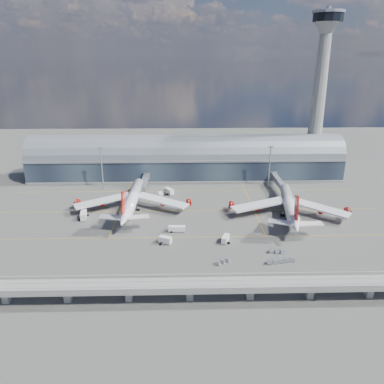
{
  "coord_description": "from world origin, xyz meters",
  "views": [
    {
      "loc": [
        -1.85,
        -159.03,
        76.46
      ],
      "look_at": [
        2.39,
        10.0,
        14.0
      ],
      "focal_mm": 35.0,
      "sensor_mm": 36.0,
      "label": 1
    }
  ],
  "objects_px": {
    "service_truck_0": "(84,215)",
    "service_truck_5": "(169,191)",
    "floodlight_mast_left": "(102,167)",
    "cargo_train_2": "(277,251)",
    "floodlight_mast_right": "(270,166)",
    "service_truck_4": "(161,195)",
    "service_truck_1": "(165,240)",
    "service_truck_3": "(225,239)",
    "service_truck_2": "(177,229)",
    "airliner_right": "(289,205)",
    "cargo_train_0": "(223,262)",
    "cargo_train_1": "(281,261)",
    "control_tower": "(319,96)",
    "airliner_left": "(132,199)"
  },
  "relations": [
    {
      "from": "service_truck_4",
      "to": "service_truck_2",
      "type": "bearing_deg",
      "value": -86.24
    },
    {
      "from": "floodlight_mast_right",
      "to": "service_truck_2",
      "type": "bearing_deg",
      "value": -132.71
    },
    {
      "from": "floodlight_mast_left",
      "to": "service_truck_3",
      "type": "xyz_separation_m",
      "value": [
        66.25,
        -69.82,
        -12.19
      ]
    },
    {
      "from": "floodlight_mast_right",
      "to": "cargo_train_0",
      "type": "xyz_separation_m",
      "value": [
        -36.69,
        -87.56,
        -12.87
      ]
    },
    {
      "from": "service_truck_2",
      "to": "cargo_train_2",
      "type": "xyz_separation_m",
      "value": [
        41.06,
        -20.71,
        -0.7
      ]
    },
    {
      "from": "control_tower",
      "to": "service_truck_2",
      "type": "height_order",
      "value": "control_tower"
    },
    {
      "from": "airliner_right",
      "to": "airliner_left",
      "type": "bearing_deg",
      "value": -177.01
    },
    {
      "from": "floodlight_mast_left",
      "to": "service_truck_2",
      "type": "relative_size",
      "value": 3.29
    },
    {
      "from": "service_truck_3",
      "to": "service_truck_5",
      "type": "distance_m",
      "value": 65.26
    },
    {
      "from": "service_truck_3",
      "to": "cargo_train_1",
      "type": "height_order",
      "value": "service_truck_3"
    },
    {
      "from": "floodlight_mast_left",
      "to": "service_truck_5",
      "type": "xyz_separation_m",
      "value": [
        40.02,
        -10.07,
        -11.95
      ]
    },
    {
      "from": "cargo_train_2",
      "to": "floodlight_mast_left",
      "type": "bearing_deg",
      "value": 38.25
    },
    {
      "from": "floodlight_mast_right",
      "to": "airliner_right",
      "type": "height_order",
      "value": "floodlight_mast_right"
    },
    {
      "from": "airliner_left",
      "to": "service_truck_4",
      "type": "height_order",
      "value": "airliner_left"
    },
    {
      "from": "floodlight_mast_left",
      "to": "cargo_train_2",
      "type": "height_order",
      "value": "floodlight_mast_left"
    },
    {
      "from": "service_truck_4",
      "to": "cargo_train_2",
      "type": "height_order",
      "value": "service_truck_4"
    },
    {
      "from": "service_truck_1",
      "to": "service_truck_3",
      "type": "bearing_deg",
      "value": -66.0
    },
    {
      "from": "floodlight_mast_left",
      "to": "service_truck_2",
      "type": "xyz_separation_m",
      "value": [
        45.1,
        -59.47,
        -12.17
      ]
    },
    {
      "from": "service_truck_5",
      "to": "cargo_train_1",
      "type": "bearing_deg",
      "value": -92.17
    },
    {
      "from": "floodlight_mast_right",
      "to": "cargo_train_2",
      "type": "distance_m",
      "value": 82.37
    },
    {
      "from": "service_truck_1",
      "to": "cargo_train_2",
      "type": "bearing_deg",
      "value": -79.44
    },
    {
      "from": "floodlight_mast_left",
      "to": "floodlight_mast_right",
      "type": "relative_size",
      "value": 1.0
    },
    {
      "from": "airliner_left",
      "to": "airliner_right",
      "type": "distance_m",
      "value": 80.16
    },
    {
      "from": "service_truck_5",
      "to": "floodlight_mast_right",
      "type": "bearing_deg",
      "value": -23.35
    },
    {
      "from": "airliner_right",
      "to": "cargo_train_1",
      "type": "height_order",
      "value": "airliner_right"
    },
    {
      "from": "cargo_train_2",
      "to": "control_tower",
      "type": "bearing_deg",
      "value": -33.11
    },
    {
      "from": "cargo_train_2",
      "to": "airliner_right",
      "type": "bearing_deg",
      "value": -30.32
    },
    {
      "from": "floodlight_mast_left",
      "to": "cargo_train_1",
      "type": "distance_m",
      "value": 123.54
    },
    {
      "from": "airliner_left",
      "to": "service_truck_2",
      "type": "xyz_separation_m",
      "value": [
        23.5,
        -26.64,
        -4.19
      ]
    },
    {
      "from": "cargo_train_2",
      "to": "service_truck_3",
      "type": "bearing_deg",
      "value": 53.72
    },
    {
      "from": "service_truck_5",
      "to": "service_truck_3",
      "type": "bearing_deg",
      "value": -99.18
    },
    {
      "from": "floodlight_mast_left",
      "to": "floodlight_mast_right",
      "type": "xyz_separation_m",
      "value": [
        100.0,
        0.0,
        0.0
      ]
    },
    {
      "from": "floodlight_mast_right",
      "to": "service_truck_4",
      "type": "height_order",
      "value": "floodlight_mast_right"
    },
    {
      "from": "control_tower",
      "to": "cargo_train_1",
      "type": "distance_m",
      "value": 135.47
    },
    {
      "from": "control_tower",
      "to": "floodlight_mast_left",
      "type": "xyz_separation_m",
      "value": [
        -135.0,
        -28.0,
        -38.0
      ]
    },
    {
      "from": "airliner_right",
      "to": "floodlight_mast_left",
      "type": "bearing_deg",
      "value": 167.01
    },
    {
      "from": "floodlight_mast_right",
      "to": "service_truck_1",
      "type": "relative_size",
      "value": 4.3
    },
    {
      "from": "service_truck_0",
      "to": "service_truck_5",
      "type": "relative_size",
      "value": 1.17
    },
    {
      "from": "service_truck_0",
      "to": "service_truck_1",
      "type": "relative_size",
      "value": 1.4
    },
    {
      "from": "control_tower",
      "to": "service_truck_2",
      "type": "xyz_separation_m",
      "value": [
        -89.9,
        -87.47,
        -50.17
      ]
    },
    {
      "from": "service_truck_3",
      "to": "airliner_right",
      "type": "bearing_deg",
      "value": 59.47
    },
    {
      "from": "service_truck_1",
      "to": "cargo_train_0",
      "type": "bearing_deg",
      "value": -104.01
    },
    {
      "from": "floodlight_mast_left",
      "to": "service_truck_2",
      "type": "distance_m",
      "value": 75.62
    },
    {
      "from": "control_tower",
      "to": "floodlight_mast_right",
      "type": "bearing_deg",
      "value": -141.34
    },
    {
      "from": "control_tower",
      "to": "airliner_right",
      "type": "xyz_separation_m",
      "value": [
        -33.75,
        -69.86,
        -46.41
      ]
    },
    {
      "from": "service_truck_4",
      "to": "cargo_train_0",
      "type": "height_order",
      "value": "service_truck_4"
    },
    {
      "from": "service_truck_1",
      "to": "service_truck_5",
      "type": "xyz_separation_m",
      "value": [
        -0.22,
        60.48,
        0.1
      ]
    },
    {
      "from": "airliner_left",
      "to": "service_truck_3",
      "type": "relative_size",
      "value": 10.36
    },
    {
      "from": "service_truck_0",
      "to": "service_truck_5",
      "type": "bearing_deg",
      "value": 29.13
    },
    {
      "from": "service_truck_2",
      "to": "service_truck_5",
      "type": "xyz_separation_m",
      "value": [
        -5.08,
        49.4,
        0.23
      ]
    }
  ]
}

